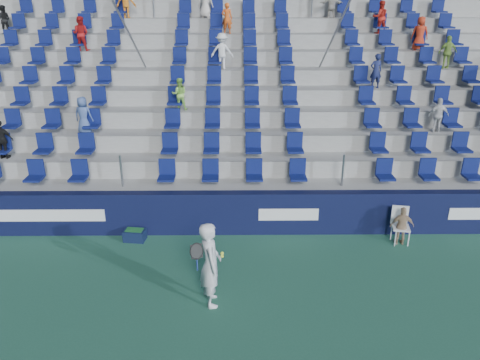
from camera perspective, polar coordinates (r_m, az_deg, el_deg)
ground at (r=10.27m, az=-1.01°, el=-14.84°), size 70.00×70.00×0.00m
sponsor_wall at (r=12.65m, az=-0.91°, el=-4.02°), size 24.00×0.32×1.20m
grandstand at (r=16.94m, az=-0.86°, el=8.34°), size 24.00×8.17×6.63m
tennis_player at (r=9.79m, az=-3.62°, el=-10.21°), size 0.69×0.75×1.89m
line_judge_chair at (r=12.95m, az=18.95°, el=-4.87°), size 0.50×0.51×0.98m
line_judge at (r=12.84m, az=19.14°, el=-5.31°), size 0.63×0.29×1.05m
ball_bin at (r=12.78m, az=-12.71°, el=-6.49°), size 0.60×0.43×0.31m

